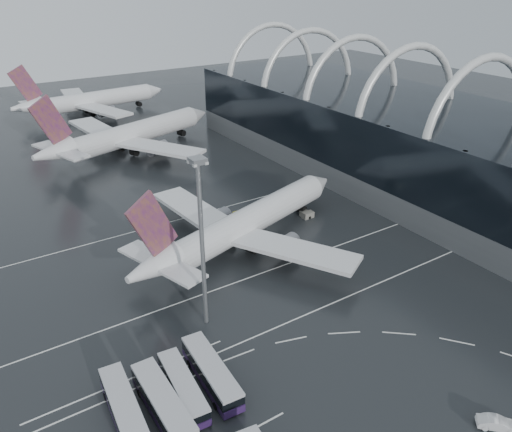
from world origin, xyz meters
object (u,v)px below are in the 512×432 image
airliner_gate_c (90,101)px  bus_row_near_a (124,408)px  bus_row_near_d (212,372)px  bus_row_near_b (163,404)px  gse_cart_belly_b (304,213)px  airliner_main (243,225)px  gse_cart_belly_d (308,215)px  floodlight_mast (201,225)px  van_curve_c (497,423)px  bus_row_near_c (183,387)px  gse_cart_belly_e (237,214)px  airliner_gate_b (129,135)px

airliner_gate_c → bus_row_near_a: airliner_gate_c is taller
bus_row_near_d → bus_row_near_b: bearing=105.2°
airliner_gate_c → bus_row_near_b: (-34.92, -146.47, -3.32)m
bus_row_near_d → gse_cart_belly_b: (41.55, 33.01, -1.27)m
bus_row_near_b → airliner_main: bearing=-44.5°
bus_row_near_d → gse_cart_belly_d: bearing=-48.6°
floodlight_mast → gse_cart_belly_d: bearing=28.9°
bus_row_near_a → van_curve_c: bearing=-120.1°
bus_row_near_b → gse_cart_belly_d: bearing=-55.3°
bus_row_near_a → gse_cart_belly_b: size_ratio=6.51×
bus_row_near_c → bus_row_near_d: (4.26, 0.18, 0.16)m
airliner_main → floodlight_mast: floodlight_mast is taller
airliner_main → gse_cart_belly_e: bearing=47.0°
airliner_gate_c → airliner_gate_b: bearing=-99.2°
bus_row_near_a → gse_cart_belly_e: 57.39m
gse_cart_belly_b → airliner_gate_c: bearing=97.2°
gse_cart_belly_b → gse_cart_belly_d: size_ratio=0.81×
bus_row_near_a → bus_row_near_b: 4.76m
airliner_main → gse_cart_belly_e: 14.32m
gse_cart_belly_e → bus_row_near_b: bearing=-130.5°
bus_row_near_b → bus_row_near_a: bearing=64.6°
airliner_gate_c → van_curve_c: airliner_gate_c is taller
gse_cart_belly_d → van_curve_c: bearing=-105.9°
airliner_gate_b → gse_cart_belly_b: size_ratio=29.73×
airliner_gate_b → bus_row_near_c: 99.49m
airliner_gate_c → gse_cart_belly_b: (14.18, -111.96, -4.63)m
airliner_gate_c → van_curve_c: (-2.10, -170.23, -4.41)m
bus_row_near_b → gse_cart_belly_b: size_ratio=6.75×
airliner_gate_c → bus_row_near_d: (-27.37, -144.97, -3.36)m
bus_row_near_b → floodlight_mast: 24.08m
bus_row_near_b → gse_cart_belly_b: bus_row_near_b is taller
gse_cart_belly_b → gse_cart_belly_e: 15.03m
floodlight_mast → gse_cart_belly_b: bearing=30.4°
airliner_gate_c → gse_cart_belly_d: bearing=-88.2°
airliner_gate_b → bus_row_near_c: bearing=-124.8°
gse_cart_belly_d → bus_row_near_d: bearing=-142.6°
airliner_main → bus_row_near_c: bearing=-150.1°
airliner_gate_b → bus_row_near_d: airliner_gate_b is taller
gse_cart_belly_b → airliner_main: bearing=-167.3°
gse_cart_belly_b → gse_cart_belly_d: gse_cart_belly_d is taller
gse_cart_belly_e → bus_row_near_d: bearing=-125.1°
airliner_gate_b → bus_row_near_b: size_ratio=4.40×
floodlight_mast → bus_row_near_c: bearing=-128.9°
van_curve_c → gse_cart_belly_e: 66.40m
airliner_main → bus_row_near_c: 39.80m
airliner_gate_c → van_curve_c: 170.30m
bus_row_near_c → gse_cart_belly_e: 52.88m
airliner_gate_c → bus_row_near_b: 150.61m
airliner_gate_c → gse_cart_belly_d: size_ratio=23.12×
bus_row_near_d → bus_row_near_a: bearing=91.1°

